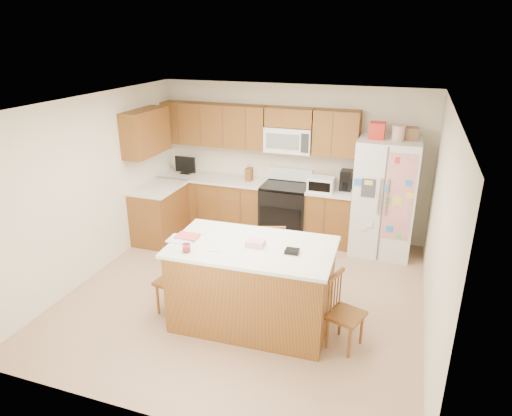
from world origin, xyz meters
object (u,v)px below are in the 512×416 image
at_px(island, 252,284).
at_px(windsor_chair_right, 344,314).
at_px(windsor_chair_back, 269,258).
at_px(refrigerator, 384,196).
at_px(stove, 286,210).
at_px(windsor_chair_left, 176,280).

bearing_deg(island, windsor_chair_right, -5.12).
relative_size(windsor_chair_back, windsor_chair_right, 1.14).
bearing_deg(island, windsor_chair_back, 92.54).
xyz_separation_m(refrigerator, island, (-1.28, -2.45, -0.41)).
xyz_separation_m(stove, windsor_chair_back, (0.25, -1.74, -0.01)).
bearing_deg(island, windsor_chair_left, -174.34).
relative_size(stove, windsor_chair_back, 1.15).
bearing_deg(stove, island, -83.46).
bearing_deg(refrigerator, windsor_chair_right, -94.32).
height_order(island, windsor_chair_right, island).
bearing_deg(windsor_chair_right, windsor_chair_back, 142.31).
bearing_deg(stove, windsor_chair_right, -62.19).
distance_m(stove, island, 2.53).
xyz_separation_m(island, windsor_chair_left, (-0.96, -0.09, -0.08)).
distance_m(island, windsor_chair_right, 1.10).
xyz_separation_m(stove, refrigerator, (1.57, -0.06, 0.45)).
relative_size(windsor_chair_left, windsor_chair_back, 0.94).
bearing_deg(refrigerator, windsor_chair_left, -131.33).
bearing_deg(windsor_chair_right, windsor_chair_left, 179.92).
xyz_separation_m(refrigerator, windsor_chair_left, (-2.24, -2.55, -0.48)).
bearing_deg(island, stove, 96.54).
bearing_deg(windsor_chair_right, island, 174.88).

